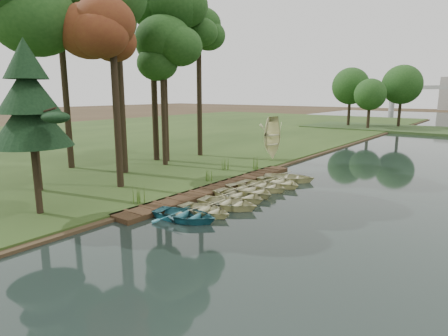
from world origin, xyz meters
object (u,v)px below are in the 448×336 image
Objects in this scene: rowboat_1 at (205,209)px; boardwalk at (219,188)px; rowboat_0 at (185,213)px; rowboat_2 at (228,202)px; stored_rowboat at (272,155)px; pine_tree at (29,104)px.

boardwalk is at bearing 29.13° from rowboat_1.
rowboat_0 is 0.98× the size of rowboat_2.
rowboat_1 is at bearing 161.65° from rowboat_2.
rowboat_0 is (2.39, -5.77, 0.25)m from boardwalk.
boardwalk is 4.04m from rowboat_2.
stored_rowboat is at bearing 17.00° from rowboat_1.
pine_tree reaches higher than rowboat_1.
boardwalk is at bearing 11.96° from rowboat_0.
rowboat_2 is (0.47, 2.93, 0.01)m from rowboat_0.
stored_rowboat is at bearing 11.64° from rowboat_2.
boardwalk is 5.19m from rowboat_1.
rowboat_1 is (2.59, -4.50, 0.22)m from boardwalk.
rowboat_1 is 16.15m from stored_rowboat.
boardwalk is 5.12× the size of rowboat_1.
stored_rowboat is at bearing 5.34° from rowboat_0.
rowboat_0 is at bearing -148.09° from stored_rowboat.
rowboat_2 is at bearing -19.60° from rowboat_0.
rowboat_1 is at bearing 40.65° from pine_tree.
stored_rowboat is (-5.20, 13.73, 0.29)m from rowboat_2.
stored_rowboat is at bearing 86.19° from pine_tree.
rowboat_1 reaches higher than boardwalk.
pine_tree is (-3.73, -9.92, 5.59)m from boardwalk.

